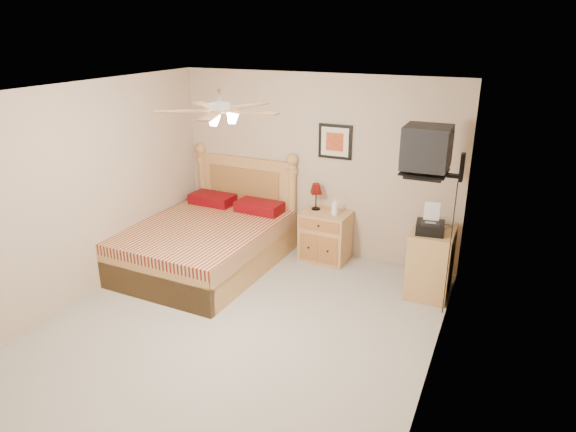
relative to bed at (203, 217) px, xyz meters
name	(u,v)px	position (x,y,z in m)	size (l,w,h in m)	color
floor	(239,326)	(1.14, -1.12, -0.71)	(4.50, 4.50, 0.00)	#A49F94
ceiling	(230,91)	(1.14, -1.12, 1.79)	(4.00, 4.50, 0.04)	white
wall_back	(316,166)	(1.14, 1.13, 0.54)	(4.00, 0.04, 2.50)	#C0A78D
wall_front	(57,335)	(1.14, -3.37, 0.54)	(4.00, 0.04, 2.50)	#C0A78D
wall_left	(83,194)	(-0.86, -1.12, 0.54)	(0.04, 4.50, 2.50)	#C0A78D
wall_right	(440,253)	(3.14, -1.12, 0.54)	(0.04, 4.50, 2.50)	#C0A78D
bed	(203,217)	(0.00, 0.00, 0.00)	(1.66, 2.18, 1.41)	#B67B44
nightstand	(325,236)	(1.39, 0.88, -0.36)	(0.64, 0.48, 0.69)	tan
table_lamp	(316,196)	(1.22, 0.95, 0.17)	(0.20, 0.20, 0.37)	#520705
lotion_bottle	(335,206)	(1.53, 0.84, 0.10)	(0.09, 0.09, 0.24)	white
framed_picture	(335,142)	(1.41, 1.11, 0.91)	(0.46, 0.04, 0.46)	black
dresser	(431,261)	(2.87, 0.52, -0.30)	(0.48, 0.69, 0.82)	tan
fax_machine	(431,219)	(2.84, 0.39, 0.28)	(0.31, 0.33, 0.33)	black
magazine_lower	(435,222)	(2.84, 0.73, 0.13)	(0.20, 0.27, 0.03)	beige
magazine_upper	(434,220)	(2.84, 0.74, 0.15)	(0.18, 0.24, 0.02)	gray
wall_tv	(441,152)	(2.89, 0.22, 1.10)	(0.56, 0.46, 0.58)	black
ceiling_fan	(220,110)	(1.14, -1.32, 1.65)	(1.14, 1.14, 0.28)	white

